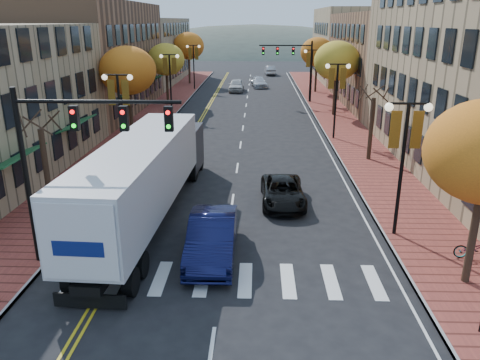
# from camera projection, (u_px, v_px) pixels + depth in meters

# --- Properties ---
(ground) EXTENTS (200.00, 200.00, 0.00)m
(ground) POSITION_uv_depth(u_px,v_px,m) (217.00, 311.00, 15.69)
(ground) COLOR black
(ground) RESTS_ON ground
(sidewalk_left) EXTENTS (4.00, 85.00, 0.15)m
(sidewalk_left) POSITION_uv_depth(u_px,v_px,m) (154.00, 117.00, 46.70)
(sidewalk_left) COLOR brown
(sidewalk_left) RESTS_ON ground
(sidewalk_right) EXTENTS (4.00, 85.00, 0.15)m
(sidewalk_right) POSITION_uv_depth(u_px,v_px,m) (335.00, 118.00, 46.07)
(sidewalk_right) COLOR brown
(sidewalk_right) RESTS_ON ground
(building_left_mid) EXTENTS (12.00, 24.00, 11.00)m
(building_left_mid) POSITION_uv_depth(u_px,v_px,m) (82.00, 58.00, 48.53)
(building_left_mid) COLOR brown
(building_left_mid) RESTS_ON ground
(building_left_far) EXTENTS (12.00, 26.00, 9.50)m
(building_left_far) POSITION_uv_depth(u_px,v_px,m) (140.00, 51.00, 72.40)
(building_left_far) COLOR #9E8966
(building_left_far) RESTS_ON ground
(building_right_mid) EXTENTS (15.00, 24.00, 10.00)m
(building_right_mid) POSITION_uv_depth(u_px,v_px,m) (409.00, 59.00, 53.11)
(building_right_mid) COLOR brown
(building_right_mid) RESTS_ON ground
(building_right_far) EXTENTS (15.00, 20.00, 11.00)m
(building_right_far) POSITION_uv_depth(u_px,v_px,m) (367.00, 45.00, 73.75)
(building_right_far) COLOR #9E8966
(building_right_far) RESTS_ON ground
(tree_left_a) EXTENTS (0.28, 0.28, 4.20)m
(tree_left_a) POSITION_uv_depth(u_px,v_px,m) (46.00, 171.00, 22.83)
(tree_left_a) COLOR #382619
(tree_left_a) RESTS_ON sidewalk_left
(tree_left_b) EXTENTS (4.48, 4.48, 7.21)m
(tree_left_b) POSITION_uv_depth(u_px,v_px,m) (128.00, 71.00, 36.92)
(tree_left_b) COLOR #382619
(tree_left_b) RESTS_ON sidewalk_left
(tree_left_c) EXTENTS (4.16, 4.16, 6.69)m
(tree_left_c) POSITION_uv_depth(u_px,v_px,m) (166.00, 60.00, 52.17)
(tree_left_c) COLOR #382619
(tree_left_c) RESTS_ON sidewalk_left
(tree_left_d) EXTENTS (4.61, 4.61, 7.42)m
(tree_left_d) POSITION_uv_depth(u_px,v_px,m) (188.00, 46.00, 69.01)
(tree_left_d) COLOR #382619
(tree_left_d) RESTS_ON sidewalk_left
(tree_right_b) EXTENTS (0.28, 0.28, 4.20)m
(tree_right_b) POSITION_uv_depth(u_px,v_px,m) (371.00, 129.00, 31.66)
(tree_right_b) COLOR #382619
(tree_right_b) RESTS_ON sidewalk_right
(tree_right_c) EXTENTS (4.48, 4.48, 7.21)m
(tree_right_c) POSITION_uv_depth(u_px,v_px,m) (337.00, 61.00, 45.74)
(tree_right_c) COLOR #382619
(tree_right_c) RESTS_ON sidewalk_right
(tree_right_d) EXTENTS (4.35, 4.35, 7.00)m
(tree_right_d) POSITION_uv_depth(u_px,v_px,m) (317.00, 52.00, 60.92)
(tree_right_d) COLOR #382619
(tree_right_d) RESTS_ON sidewalk_right
(lamp_left_b) EXTENTS (1.96, 0.36, 6.05)m
(lamp_left_b) POSITION_uv_depth(u_px,v_px,m) (119.00, 102.00, 29.68)
(lamp_left_b) COLOR black
(lamp_left_b) RESTS_ON ground
(lamp_left_c) EXTENTS (1.96, 0.36, 6.05)m
(lamp_left_c) POSITION_uv_depth(u_px,v_px,m) (170.00, 72.00, 46.69)
(lamp_left_c) COLOR black
(lamp_left_c) RESTS_ON ground
(lamp_left_d) EXTENTS (1.96, 0.36, 6.05)m
(lamp_left_d) POSITION_uv_depth(u_px,v_px,m) (194.00, 58.00, 63.71)
(lamp_left_d) COLOR black
(lamp_left_d) RESTS_ON ground
(lamp_right_a) EXTENTS (1.96, 0.36, 6.05)m
(lamp_right_a) POSITION_uv_depth(u_px,v_px,m) (404.00, 144.00, 19.70)
(lamp_right_a) COLOR black
(lamp_right_a) RESTS_ON ground
(lamp_right_b) EXTENTS (1.96, 0.36, 6.05)m
(lamp_right_b) POSITION_uv_depth(u_px,v_px,m) (337.00, 86.00, 36.72)
(lamp_right_b) COLOR black
(lamp_right_b) RESTS_ON ground
(lamp_right_c) EXTENTS (1.96, 0.36, 6.05)m
(lamp_right_c) POSITION_uv_depth(u_px,v_px,m) (312.00, 65.00, 53.73)
(lamp_right_c) COLOR black
(lamp_right_c) RESTS_ON ground
(traffic_mast_near) EXTENTS (6.10, 0.35, 7.00)m
(traffic_mast_near) POSITION_uv_depth(u_px,v_px,m) (73.00, 144.00, 17.11)
(traffic_mast_near) COLOR black
(traffic_mast_near) RESTS_ON ground
(traffic_mast_far) EXTENTS (6.10, 0.34, 7.00)m
(traffic_mast_far) POSITION_uv_depth(u_px,v_px,m) (294.00, 60.00, 53.59)
(traffic_mast_far) COLOR black
(traffic_mast_far) RESTS_ON ground
(semi_truck) EXTENTS (3.40, 16.73, 4.16)m
(semi_truck) POSITION_uv_depth(u_px,v_px,m) (148.00, 171.00, 22.25)
(semi_truck) COLOR black
(semi_truck) RESTS_ON ground
(navy_sedan) EXTENTS (1.92, 5.37, 1.76)m
(navy_sedan) POSITION_uv_depth(u_px,v_px,m) (212.00, 237.00, 18.99)
(navy_sedan) COLOR #0D0F35
(navy_sedan) RESTS_ON ground
(black_suv) EXTENTS (2.31, 4.84, 1.33)m
(black_suv) POSITION_uv_depth(u_px,v_px,m) (283.00, 192.00, 24.62)
(black_suv) COLOR black
(black_suv) RESTS_ON ground
(car_far_white) EXTENTS (2.05, 4.86, 1.64)m
(car_far_white) POSITION_uv_depth(u_px,v_px,m) (236.00, 85.00, 63.60)
(car_far_white) COLOR silver
(car_far_white) RESTS_ON ground
(car_far_silver) EXTENTS (2.52, 5.06, 1.41)m
(car_far_silver) POSITION_uv_depth(u_px,v_px,m) (259.00, 82.00, 67.58)
(car_far_silver) COLOR #B8B9C1
(car_far_silver) RESTS_ON ground
(car_far_oncoming) EXTENTS (1.98, 4.86, 1.57)m
(car_far_oncoming) POSITION_uv_depth(u_px,v_px,m) (270.00, 70.00, 82.73)
(car_far_oncoming) COLOR #A5A5AC
(car_far_oncoming) RESTS_ON ground
(bicycle) EXTENTS (1.66, 0.64, 0.86)m
(bicycle) POSITION_uv_depth(u_px,v_px,m) (475.00, 248.00, 18.70)
(bicycle) COLOR gray
(bicycle) RESTS_ON sidewalk_right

